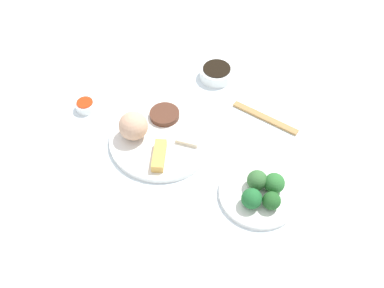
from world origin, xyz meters
TOP-DOWN VIEW (x-y plane):
  - tabletop at (0.00, 0.00)m, footprint 2.20×2.20m
  - main_plate at (-0.05, 0.02)m, footprint 0.30×0.30m
  - rice_scoop at (-0.07, 0.10)m, footprint 0.08×0.08m
  - spring_roll at (-0.13, 0.01)m, footprint 0.10×0.05m
  - crab_rangoon_wonton at (-0.03, -0.05)m, footprint 0.06×0.06m
  - stir_fry_heap at (0.02, 0.04)m, footprint 0.09×0.09m
  - broccoli_plate at (-0.16, -0.27)m, footprint 0.21×0.21m
  - broccoli_floret_0 at (-0.14, -0.26)m, footprint 0.05×0.05m
  - broccoli_floret_1 at (-0.14, -0.31)m, footprint 0.05×0.05m
  - broccoli_floret_2 at (-0.19, -0.31)m, footprint 0.05×0.05m
  - broccoli_floret_3 at (-0.20, -0.26)m, footprint 0.05×0.05m
  - soy_sauce_bowl at (0.25, -0.06)m, footprint 0.11×0.11m
  - soy_sauce_bowl_liquid at (0.25, -0.06)m, footprint 0.09×0.09m
  - sauce_ramekin_sweet_and_sour at (-0.00, 0.28)m, footprint 0.06×0.06m
  - sauce_ramekin_sweet_and_sour_liquid at (-0.00, 0.28)m, footprint 0.05×0.05m
  - chopsticks_pair at (0.11, -0.24)m, footprint 0.09×0.21m

SIDE VIEW (x-z plane):
  - tabletop at x=0.00m, z-range 0.00..0.02m
  - chopsticks_pair at x=0.11m, z-range 0.02..0.03m
  - broccoli_plate at x=-0.16m, z-range 0.02..0.03m
  - main_plate at x=-0.05m, z-range 0.02..0.04m
  - sauce_ramekin_sweet_and_sour at x=0.00m, z-range 0.02..0.05m
  - soy_sauce_bowl at x=0.25m, z-range 0.02..0.05m
  - crab_rangoon_wonton at x=-0.03m, z-range 0.04..0.05m
  - stir_fry_heap at x=0.02m, z-range 0.04..0.05m
  - sauce_ramekin_sweet_and_sour_liquid at x=0.00m, z-range 0.05..0.05m
  - spring_roll at x=-0.13m, z-range 0.04..0.06m
  - soy_sauce_bowl_liquid at x=0.25m, z-range 0.05..0.06m
  - broccoli_floret_2 at x=-0.19m, z-range 0.03..0.08m
  - broccoli_floret_3 at x=-0.20m, z-range 0.03..0.09m
  - broccoli_floret_0 at x=-0.14m, z-range 0.03..0.09m
  - broccoli_floret_1 at x=-0.14m, z-range 0.03..0.09m
  - rice_scoop at x=-0.07m, z-range 0.04..0.12m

